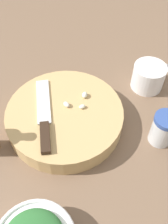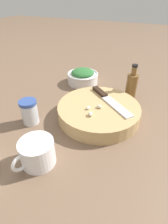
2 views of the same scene
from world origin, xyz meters
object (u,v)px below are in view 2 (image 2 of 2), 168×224
Objects in this scene: cutting_board at (99,111)px; coffee_mug at (37,153)px; garlic_cloves at (93,110)px; spice_jar at (29,112)px; chef_knife at (108,99)px; herb_bowl at (83,76)px; oil_bottle at (131,86)px.

cutting_board is 0.28m from coffee_mug.
spice_jar is at bearing 112.41° from garlic_cloves.
chef_knife is 0.30m from spice_jar.
garlic_cloves is at bearing -149.30° from herb_bowl.
chef_knife is 2.66× the size of garlic_cloves.
spice_jar reaches higher than chef_knife.
herb_bowl is (0.29, 0.17, -0.02)m from garlic_cloves.
oil_bottle is at bearing -23.21° from cutting_board.
cutting_board is at bearing -16.16° from coffee_mug.
oil_bottle is at bearing -42.86° from spice_jar.
spice_jar reaches higher than herb_bowl.
spice_jar is at bearing 44.11° from coffee_mug.
coffee_mug reaches higher than chef_knife.
spice_jar is (-0.38, 0.03, 0.01)m from herb_bowl.
herb_bowl is 1.74× the size of spice_jar.
coffee_mug is 0.48m from oil_bottle.
oil_bottle reaches higher than coffee_mug.
garlic_cloves is 0.84× the size of spice_jar.
oil_bottle is at bearing -20.28° from garlic_cloves.
spice_jar is at bearing 137.14° from oil_bottle.
oil_bottle reaches higher than herb_bowl.
chef_knife is (0.05, -0.02, 0.03)m from cutting_board.
cutting_board is 0.06m from chef_knife.
cutting_board is at bearing 19.16° from chef_knife.
cutting_board is 0.25m from spice_jar.
garlic_cloves is at bearing 159.72° from oil_bottle.
oil_bottle is (0.13, -0.06, 0.01)m from chef_knife.
coffee_mug is at bearing 163.84° from cutting_board.
oil_bottle is (0.46, -0.16, 0.02)m from coffee_mug.
spice_jar is 0.20m from coffee_mug.
garlic_cloves is (-0.10, 0.02, 0.00)m from chef_knife.
cutting_board is 1.93× the size of oil_bottle.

